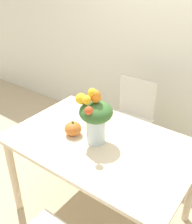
{
  "coord_description": "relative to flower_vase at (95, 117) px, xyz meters",
  "views": [
    {
      "loc": [
        0.89,
        -1.27,
        1.89
      ],
      "look_at": [
        -0.03,
        -0.02,
        1.01
      ],
      "focal_mm": 42.0,
      "sensor_mm": 36.0,
      "label": 1
    }
  ],
  "objects": [
    {
      "name": "ground_plane",
      "position": [
        0.04,
        0.02,
        -0.96
      ],
      "size": [
        12.0,
        12.0,
        0.0
      ],
      "primitive_type": "plane",
      "color": "tan"
    },
    {
      "name": "wall_back",
      "position": [
        0.04,
        1.39,
        0.39
      ],
      "size": [
        8.0,
        0.06,
        2.7
      ],
      "color": "silver",
      "rests_on": "ground_plane"
    },
    {
      "name": "dining_table",
      "position": [
        0.04,
        0.02,
        -0.3
      ],
      "size": [
        1.35,
        0.87,
        0.77
      ],
      "color": "beige",
      "rests_on": "ground_plane"
    },
    {
      "name": "flower_vase",
      "position": [
        0.0,
        0.0,
        0.0
      ],
      "size": [
        0.26,
        0.26,
        0.41
      ],
      "color": "silver",
      "rests_on": "dining_table"
    },
    {
      "name": "pumpkin",
      "position": [
        -0.18,
        -0.03,
        -0.15
      ],
      "size": [
        0.13,
        0.13,
        0.12
      ],
      "color": "orange",
      "rests_on": "dining_table"
    },
    {
      "name": "dining_chair_near_window",
      "position": [
        -0.16,
        0.82,
        -0.49
      ],
      "size": [
        0.44,
        0.44,
        0.89
      ],
      "rotation": [
        0.0,
        0.0,
        0.04
      ],
      "color": "silver",
      "rests_on": "ground_plane"
    }
  ]
}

